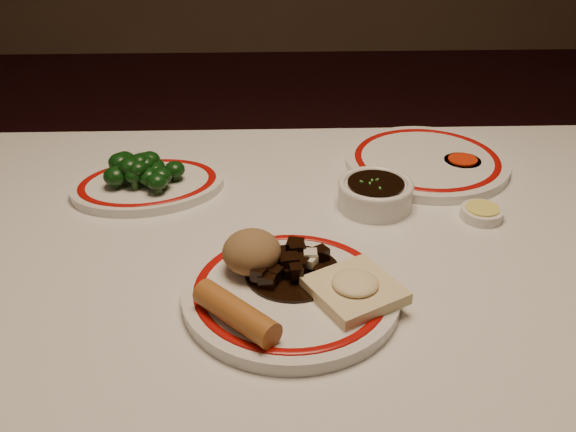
# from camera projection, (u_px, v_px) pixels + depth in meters

# --- Properties ---
(dining_table) EXTENTS (1.20, 0.90, 0.75)m
(dining_table) POSITION_uv_depth(u_px,v_px,m) (321.00, 310.00, 0.93)
(dining_table) COLOR silver
(dining_table) RESTS_ON ground
(main_plate) EXTENTS (0.34, 0.34, 0.02)m
(main_plate) POSITION_uv_depth(u_px,v_px,m) (291.00, 293.00, 0.80)
(main_plate) COLOR white
(main_plate) RESTS_ON dining_table
(rice_mound) EXTENTS (0.08, 0.08, 0.05)m
(rice_mound) POSITION_uv_depth(u_px,v_px,m) (252.00, 252.00, 0.81)
(rice_mound) COLOR olive
(rice_mound) RESTS_ON main_plate
(spring_roll) EXTENTS (0.11, 0.11, 0.03)m
(spring_roll) POSITION_uv_depth(u_px,v_px,m) (236.00, 313.00, 0.73)
(spring_roll) COLOR #B0682B
(spring_roll) RESTS_ON main_plate
(fried_wonton) EXTENTS (0.13, 0.13, 0.03)m
(fried_wonton) POSITION_uv_depth(u_px,v_px,m) (355.00, 288.00, 0.78)
(fried_wonton) COLOR beige
(fried_wonton) RESTS_ON main_plate
(stirfry_heap) EXTENTS (0.12, 0.12, 0.03)m
(stirfry_heap) POSITION_uv_depth(u_px,v_px,m) (289.00, 266.00, 0.82)
(stirfry_heap) COLOR black
(stirfry_heap) RESTS_ON main_plate
(broccoli_plate) EXTENTS (0.28, 0.26, 0.02)m
(broccoli_plate) POSITION_uv_depth(u_px,v_px,m) (148.00, 185.00, 1.05)
(broccoli_plate) COLOR white
(broccoli_plate) RESTS_ON dining_table
(broccoli_pile) EXTENTS (0.13, 0.11, 0.05)m
(broccoli_pile) POSITION_uv_depth(u_px,v_px,m) (140.00, 168.00, 1.03)
(broccoli_pile) COLOR #23471C
(broccoli_pile) RESTS_ON broccoli_plate
(soy_bowl) EXTENTS (0.11, 0.11, 0.04)m
(soy_bowl) POSITION_uv_depth(u_px,v_px,m) (375.00, 195.00, 0.99)
(soy_bowl) COLOR white
(soy_bowl) RESTS_ON dining_table
(sweet_sour_dish) EXTENTS (0.06, 0.06, 0.02)m
(sweet_sour_dish) POSITION_uv_depth(u_px,v_px,m) (462.00, 164.00, 1.11)
(sweet_sour_dish) COLOR white
(sweet_sour_dish) RESTS_ON dining_table
(mustard_dish) EXTENTS (0.06, 0.06, 0.02)m
(mustard_dish) POSITION_uv_depth(u_px,v_px,m) (482.00, 213.00, 0.97)
(mustard_dish) COLOR white
(mustard_dish) RESTS_ON dining_table
(far_plate) EXTENTS (0.36, 0.36, 0.02)m
(far_plate) POSITION_uv_depth(u_px,v_px,m) (427.00, 161.00, 1.12)
(far_plate) COLOR white
(far_plate) RESTS_ON dining_table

